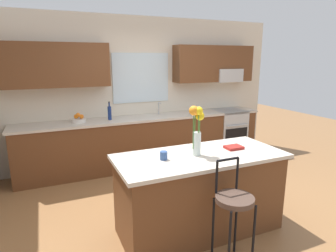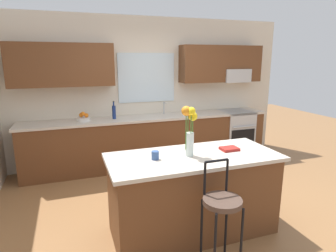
% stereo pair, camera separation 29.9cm
% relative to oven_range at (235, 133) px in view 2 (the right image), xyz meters
% --- Properties ---
extents(ground_plane, '(14.00, 14.00, 0.00)m').
position_rel_oven_range_xyz_m(ground_plane, '(-1.77, -1.68, -0.46)').
color(ground_plane, olive).
extents(back_wall_assembly, '(5.60, 0.50, 2.70)m').
position_rel_oven_range_xyz_m(back_wall_assembly, '(-1.74, 0.31, 1.05)').
color(back_wall_assembly, beige).
rests_on(back_wall_assembly, ground).
extents(counter_run, '(4.56, 0.64, 0.92)m').
position_rel_oven_range_xyz_m(counter_run, '(-1.77, 0.02, 0.01)').
color(counter_run, brown).
rests_on(counter_run, ground).
extents(sink_faucet, '(0.02, 0.13, 0.23)m').
position_rel_oven_range_xyz_m(sink_faucet, '(-1.48, 0.17, 0.60)').
color(sink_faucet, '#B7BABC').
rests_on(sink_faucet, counter_run).
extents(oven_range, '(0.60, 0.64, 0.92)m').
position_rel_oven_range_xyz_m(oven_range, '(0.00, 0.00, 0.00)').
color(oven_range, '#B7BABC').
rests_on(oven_range, ground).
extents(kitchen_island, '(1.89, 0.83, 0.92)m').
position_rel_oven_range_xyz_m(kitchen_island, '(-1.94, -2.22, 0.00)').
color(kitchen_island, brown).
rests_on(kitchen_island, ground).
extents(bar_stool_near, '(0.36, 0.36, 1.04)m').
position_rel_oven_range_xyz_m(bar_stool_near, '(-1.94, -2.85, 0.18)').
color(bar_stool_near, black).
rests_on(bar_stool_near, ground).
extents(flower_vase, '(0.19, 0.16, 0.55)m').
position_rel_oven_range_xyz_m(flower_vase, '(-2.00, -2.21, 0.81)').
color(flower_vase, silver).
rests_on(flower_vase, kitchen_island).
extents(mug_ceramic, '(0.08, 0.08, 0.09)m').
position_rel_oven_range_xyz_m(mug_ceramic, '(-2.38, -2.20, 0.51)').
color(mug_ceramic, '#33518C').
rests_on(mug_ceramic, kitchen_island).
extents(cookbook, '(0.20, 0.15, 0.03)m').
position_rel_oven_range_xyz_m(cookbook, '(-1.48, -2.19, 0.48)').
color(cookbook, maroon).
rests_on(cookbook, kitchen_island).
extents(fruit_bowl_oranges, '(0.24, 0.24, 0.16)m').
position_rel_oven_range_xyz_m(fruit_bowl_oranges, '(-2.97, 0.03, 0.51)').
color(fruit_bowl_oranges, silver).
rests_on(fruit_bowl_oranges, counter_run).
extents(bottle_olive_oil, '(0.06, 0.06, 0.31)m').
position_rel_oven_range_xyz_m(bottle_olive_oil, '(-2.45, 0.02, 0.59)').
color(bottle_olive_oil, navy).
rests_on(bottle_olive_oil, counter_run).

